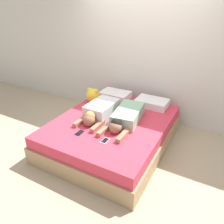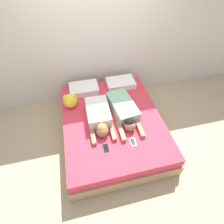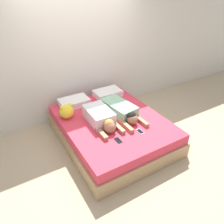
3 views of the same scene
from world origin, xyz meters
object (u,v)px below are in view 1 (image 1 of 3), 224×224
(person_left, at_px, (99,111))
(person_right, at_px, (126,117))
(pillow_head_left, at_px, (115,95))
(cell_phone_left, at_px, (80,133))
(plush_toy, at_px, (93,95))
(cell_phone_right, at_px, (105,141))
(bed, at_px, (112,132))
(pillow_head_right, at_px, (152,103))

(person_left, relative_size, person_right, 0.82)
(pillow_head_left, xyz_separation_m, cell_phone_left, (0.15, -1.41, -0.06))
(plush_toy, bearing_deg, cell_phone_right, -49.75)
(person_left, relative_size, cell_phone_left, 5.94)
(pillow_head_left, bearing_deg, cell_phone_right, -67.30)
(bed, height_order, cell_phone_left, cell_phone_left)
(pillow_head_left, relative_size, cell_phone_right, 3.89)
(bed, relative_size, person_right, 2.05)
(bed, xyz_separation_m, plush_toy, (-0.67, 0.46, 0.37))
(cell_phone_left, bearing_deg, pillow_head_left, 96.16)
(plush_toy, bearing_deg, cell_phone_left, -67.01)
(bed, height_order, pillow_head_right, pillow_head_right)
(person_left, bearing_deg, cell_phone_left, -90.10)
(bed, distance_m, person_right, 0.40)
(bed, distance_m, cell_phone_right, 0.65)
(person_right, distance_m, cell_phone_left, 0.77)
(person_left, relative_size, plush_toy, 3.18)
(cell_phone_right, bearing_deg, pillow_head_left, 112.70)
(person_left, xyz_separation_m, person_right, (0.46, 0.05, -0.02))
(bed, xyz_separation_m, cell_phone_left, (-0.23, -0.57, 0.24))
(cell_phone_right, distance_m, plush_toy, 1.36)
(cell_phone_left, relative_size, cell_phone_right, 1.00)
(person_right, xyz_separation_m, cell_phone_left, (-0.46, -0.61, -0.09))
(pillow_head_right, distance_m, person_left, 1.05)
(person_left, distance_m, plush_toy, 0.65)
(pillow_head_right, bearing_deg, bed, -114.77)
(pillow_head_right, xyz_separation_m, person_right, (-0.16, -0.80, 0.03))
(person_right, xyz_separation_m, cell_phone_right, (-0.02, -0.61, -0.09))
(bed, relative_size, pillow_head_right, 3.80)
(person_left, height_order, cell_phone_left, person_left)
(cell_phone_right, height_order, plush_toy, plush_toy)
(pillow_head_left, xyz_separation_m, person_left, (0.15, -0.85, 0.05))
(person_left, xyz_separation_m, cell_phone_left, (-0.00, -0.56, -0.11))
(bed, relative_size, cell_phone_right, 14.79)
(cell_phone_left, relative_size, plush_toy, 0.54)
(pillow_head_left, relative_size, person_right, 0.54)
(person_left, height_order, person_right, person_left)
(cell_phone_right, bearing_deg, bed, 109.58)
(bed, relative_size, person_left, 2.49)
(pillow_head_left, relative_size, pillow_head_right, 1.00)
(pillow_head_right, relative_size, person_right, 0.54)
(pillow_head_left, relative_size, plush_toy, 2.09)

